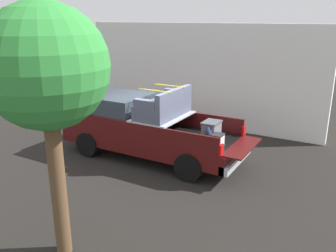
% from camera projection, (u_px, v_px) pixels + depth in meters
% --- Properties ---
extents(ground_plane, '(40.00, 40.00, 0.00)m').
position_uv_depth(ground_plane, '(151.00, 157.00, 10.92)').
color(ground_plane, black).
extents(pickup_truck, '(6.05, 2.06, 2.23)m').
position_uv_depth(pickup_truck, '(141.00, 126.00, 10.80)').
color(pickup_truck, '#470F0F').
rests_on(pickup_truck, ground_plane).
extents(building_facade, '(9.78, 0.36, 3.96)m').
position_uv_depth(building_facade, '(198.00, 75.00, 13.73)').
color(building_facade, white).
rests_on(building_facade, ground_plane).
extents(tree_background, '(2.04, 2.04, 4.44)m').
position_uv_depth(tree_background, '(46.00, 70.00, 5.53)').
color(tree_background, brown).
rests_on(tree_background, ground_plane).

